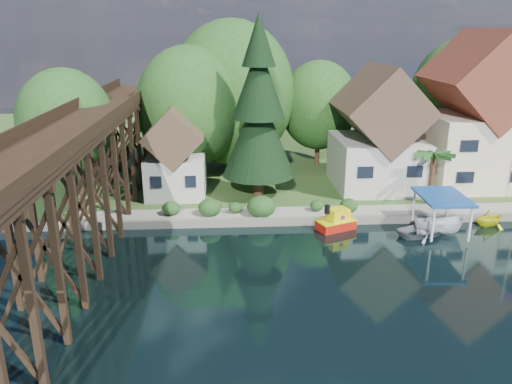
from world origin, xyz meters
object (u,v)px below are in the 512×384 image
shed (175,158)px  conifer (259,112)px  trestle_bridge (85,171)px  house_center (475,120)px  boat_canopy (440,218)px  boat_white_a (425,229)px  tugboat (336,221)px  boat_yellow (490,217)px  house_left (378,137)px  palm_tree (434,156)px

shed → conifer: bearing=-4.9°
trestle_bridge → house_center: house_center is taller
boat_canopy → conifer: bearing=147.2°
house_center → shed: 27.20m
boat_white_a → boat_canopy: 1.34m
shed → tugboat: size_ratio=2.41×
house_center → boat_white_a: size_ratio=3.36×
trestle_bridge → boat_yellow: trestle_bridge is taller
house_left → house_center: bearing=3.2°
conifer → boat_white_a: bearing=-35.2°
shed → boat_canopy: (19.85, -8.82, -2.55)m
shed → boat_yellow: 25.66m
house_left → conifer: size_ratio=0.73×
boat_yellow → palm_tree: bearing=19.5°
boat_yellow → house_center: bearing=-34.7°
shed → boat_white_a: 21.08m
boat_white_a → boat_yellow: size_ratio=1.53×
palm_tree → house_center: bearing=43.0°
palm_tree → boat_white_a: (-2.37, -5.45, -4.08)m
trestle_bridge → house_left: size_ratio=4.01×
shed → tugboat: bearing=-30.8°
trestle_bridge → boat_yellow: 29.80m
conifer → tugboat: size_ratio=4.65×
palm_tree → boat_canopy: bearing=-103.9°
conifer → boat_yellow: 19.86m
trestle_bridge → boat_white_a: 24.33m
shed → house_center: bearing=4.2°
trestle_bridge → palm_tree: trestle_bridge is taller
house_center → tugboat: (-14.47, -9.46, -5.79)m
boat_yellow → trestle_bridge: bearing=74.6°
house_left → shed: bearing=-175.2°
house_center → boat_canopy: house_center is taller
palm_tree → conifer: bearing=168.7°
tugboat → boat_white_a: size_ratio=0.79×
shed → palm_tree: 21.47m
palm_tree → tugboat: (-8.65, -4.04, -3.88)m
tugboat → boat_canopy: 7.47m
house_center → boat_yellow: size_ratio=5.15×
shed → palm_tree: bearing=-9.2°
house_left → house_center: (9.00, 0.50, 1.28)m
trestle_bridge → palm_tree: (26.19, 5.91, -0.84)m
house_left → tugboat: bearing=-121.4°
house_left → conifer: (-10.89, -2.11, 2.66)m
shed → boat_yellow: shed is taller
house_center → tugboat: 18.23m
trestle_bridge → boat_yellow: (29.37, 1.92, -4.64)m
conifer → boat_yellow: conifer is taller
house_center → shed: size_ratio=1.77×
house_left → boat_white_a: size_ratio=2.67×
house_center → boat_yellow: bearing=-105.6°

